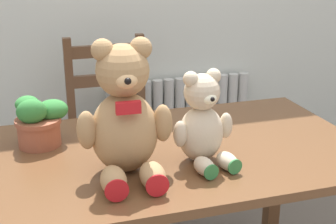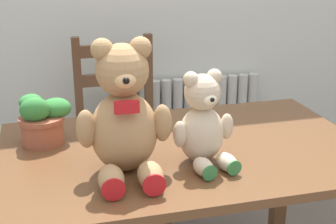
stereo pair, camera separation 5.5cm
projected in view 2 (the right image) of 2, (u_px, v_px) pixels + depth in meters
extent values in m
cylinder|color=beige|center=(121.00, 139.00, 2.71)|extent=(0.06, 0.06, 0.67)
cylinder|color=beige|center=(133.00, 138.00, 2.73)|extent=(0.06, 0.06, 0.67)
cylinder|color=beige|center=(144.00, 136.00, 2.74)|extent=(0.06, 0.06, 0.67)
cylinder|color=beige|center=(155.00, 135.00, 2.76)|extent=(0.06, 0.06, 0.67)
cylinder|color=beige|center=(166.00, 134.00, 2.78)|extent=(0.06, 0.06, 0.67)
cylinder|color=beige|center=(177.00, 133.00, 2.79)|extent=(0.06, 0.06, 0.67)
cylinder|color=beige|center=(188.00, 132.00, 2.81)|extent=(0.06, 0.06, 0.67)
cylinder|color=beige|center=(199.00, 131.00, 2.82)|extent=(0.06, 0.06, 0.67)
cylinder|color=beige|center=(209.00, 130.00, 2.84)|extent=(0.06, 0.06, 0.67)
cylinder|color=beige|center=(220.00, 129.00, 2.86)|extent=(0.06, 0.06, 0.67)
cylinder|color=beige|center=(230.00, 128.00, 2.87)|extent=(0.06, 0.06, 0.67)
cylinder|color=beige|center=(240.00, 127.00, 2.89)|extent=(0.06, 0.06, 0.67)
cylinder|color=beige|center=(250.00, 126.00, 2.91)|extent=(0.06, 0.06, 0.67)
cube|color=beige|center=(187.00, 179.00, 2.91)|extent=(0.88, 0.10, 0.04)
cube|color=brown|center=(185.00, 151.00, 1.61)|extent=(1.25, 0.79, 0.03)
cube|color=brown|center=(25.00, 214.00, 1.91)|extent=(0.06, 0.06, 0.71)
cube|color=brown|center=(280.00, 180.00, 2.19)|extent=(0.06, 0.06, 0.71)
cube|color=brown|center=(122.00, 146.00, 2.33)|extent=(0.41, 0.43, 0.03)
cube|color=brown|center=(167.00, 201.00, 2.27)|extent=(0.04, 0.04, 0.44)
cube|color=brown|center=(92.00, 212.00, 2.18)|extent=(0.04, 0.04, 0.44)
cube|color=brown|center=(149.00, 123.00, 2.54)|extent=(0.04, 0.04, 0.97)
cube|color=brown|center=(81.00, 129.00, 2.45)|extent=(0.04, 0.04, 0.97)
cube|color=brown|center=(113.00, 50.00, 2.36)|extent=(0.33, 0.03, 0.06)
cube|color=brown|center=(114.00, 79.00, 2.41)|extent=(0.33, 0.03, 0.06)
ellipsoid|color=tan|center=(124.00, 132.00, 1.41)|extent=(0.21, 0.18, 0.25)
sphere|color=tan|center=(122.00, 70.00, 1.35)|extent=(0.16, 0.16, 0.16)
sphere|color=tan|center=(140.00, 48.00, 1.34)|extent=(0.07, 0.07, 0.07)
sphere|color=tan|center=(102.00, 50.00, 1.31)|extent=(0.07, 0.07, 0.07)
ellipsoid|color=#E5B279|center=(125.00, 79.00, 1.30)|extent=(0.07, 0.06, 0.05)
sphere|color=black|center=(126.00, 81.00, 1.27)|extent=(0.02, 0.02, 0.02)
ellipsoid|color=tan|center=(162.00, 123.00, 1.40)|extent=(0.06, 0.06, 0.12)
ellipsoid|color=tan|center=(86.00, 129.00, 1.36)|extent=(0.06, 0.06, 0.12)
ellipsoid|color=tan|center=(150.00, 175.00, 1.33)|extent=(0.08, 0.13, 0.07)
cylinder|color=red|center=(154.00, 185.00, 1.28)|extent=(0.07, 0.01, 0.07)
ellipsoid|color=tan|center=(111.00, 179.00, 1.31)|extent=(0.08, 0.13, 0.07)
cylinder|color=red|center=(114.00, 190.00, 1.25)|extent=(0.07, 0.01, 0.07)
cube|color=red|center=(127.00, 107.00, 1.30)|extent=(0.07, 0.02, 0.03)
ellipsoid|color=beige|center=(201.00, 134.00, 1.48)|extent=(0.17, 0.15, 0.18)
sphere|color=beige|center=(202.00, 92.00, 1.43)|extent=(0.11, 0.11, 0.11)
sphere|color=beige|center=(214.00, 76.00, 1.43)|extent=(0.05, 0.05, 0.05)
sphere|color=beige|center=(191.00, 79.00, 1.40)|extent=(0.05, 0.05, 0.05)
ellipsoid|color=white|center=(209.00, 99.00, 1.40)|extent=(0.05, 0.05, 0.04)
sphere|color=black|center=(212.00, 100.00, 1.38)|extent=(0.01, 0.01, 0.01)
ellipsoid|color=beige|center=(227.00, 126.00, 1.49)|extent=(0.05, 0.05, 0.09)
ellipsoid|color=beige|center=(180.00, 134.00, 1.43)|extent=(0.05, 0.05, 0.09)
ellipsoid|color=beige|center=(227.00, 162.00, 1.44)|extent=(0.07, 0.10, 0.05)
cylinder|color=#337F42|center=(234.00, 168.00, 1.40)|extent=(0.05, 0.01, 0.05)
ellipsoid|color=beige|center=(203.00, 167.00, 1.41)|extent=(0.07, 0.10, 0.05)
cylinder|color=#337F42|center=(210.00, 173.00, 1.37)|extent=(0.05, 0.01, 0.05)
cylinder|color=#9E5138|center=(42.00, 130.00, 1.63)|extent=(0.14, 0.14, 0.10)
cylinder|color=#9E5138|center=(41.00, 119.00, 1.61)|extent=(0.16, 0.16, 0.02)
ellipsoid|color=#337F38|center=(56.00, 108.00, 1.63)|extent=(0.11, 0.09, 0.07)
ellipsoid|color=#337F38|center=(31.00, 102.00, 1.62)|extent=(0.08, 0.08, 0.06)
ellipsoid|color=#337F38|center=(35.00, 110.00, 1.57)|extent=(0.10, 0.07, 0.08)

